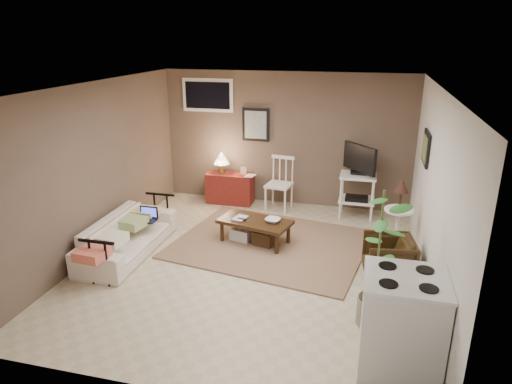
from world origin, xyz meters
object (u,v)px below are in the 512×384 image
(red_console, at_px, (229,185))
(armchair, at_px, (389,256))
(potted_plant, at_px, (378,255))
(stove, at_px, (402,323))
(coffee_table, at_px, (255,230))
(sofa, at_px, (127,230))
(side_table, at_px, (399,208))
(tv_stand, at_px, (358,180))
(spindle_chair, at_px, (279,185))

(red_console, xyz_separation_m, armchair, (2.81, -2.18, -0.03))
(red_console, xyz_separation_m, potted_plant, (2.63, -3.26, 0.50))
(stove, bearing_deg, red_console, 126.38)
(coffee_table, height_order, red_console, red_console)
(sofa, height_order, armchair, sofa)
(coffee_table, xyz_separation_m, potted_plant, (1.75, -1.66, 0.61))
(armchair, relative_size, potted_plant, 0.39)
(sofa, height_order, side_table, side_table)
(sofa, distance_m, armchair, 3.62)
(sofa, bearing_deg, tv_stand, -54.70)
(sofa, distance_m, potted_plant, 3.59)
(armchair, xyz_separation_m, stove, (0.06, -1.71, 0.18))
(side_table, bearing_deg, sofa, -165.55)
(tv_stand, bearing_deg, armchair, -76.67)
(red_console, relative_size, potted_plant, 0.62)
(red_console, bearing_deg, spindle_chair, -4.37)
(tv_stand, height_order, stove, tv_stand)
(red_console, distance_m, potted_plant, 4.22)
(coffee_table, distance_m, red_console, 1.84)
(red_console, height_order, side_table, side_table)
(potted_plant, distance_m, stove, 0.76)
(spindle_chair, height_order, potted_plant, potted_plant)
(armchair, distance_m, stove, 1.72)
(red_console, xyz_separation_m, spindle_chair, (0.96, -0.07, 0.10))
(red_console, height_order, spindle_chair, red_console)
(stove, bearing_deg, side_table, 88.31)
(sofa, xyz_separation_m, potted_plant, (3.44, -0.91, 0.48))
(red_console, xyz_separation_m, tv_stand, (2.33, -0.14, 0.33))
(sofa, height_order, potted_plant, potted_plant)
(armchair, bearing_deg, stove, -6.50)
(red_console, bearing_deg, coffee_table, -60.99)
(spindle_chair, relative_size, tv_stand, 0.75)
(coffee_table, relative_size, tv_stand, 0.91)
(coffee_table, relative_size, spindle_chair, 1.22)
(spindle_chair, xyz_separation_m, tv_stand, (1.37, -0.06, 0.23))
(potted_plant, bearing_deg, coffee_table, 136.48)
(spindle_chair, relative_size, armchair, 1.54)
(coffee_table, relative_size, side_table, 1.05)
(sofa, xyz_separation_m, spindle_chair, (1.76, 2.28, 0.09))
(tv_stand, xyz_separation_m, stove, (0.54, -3.76, -0.19))
(armchair, bearing_deg, red_console, -136.26)
(tv_stand, distance_m, stove, 3.80)
(sofa, xyz_separation_m, stove, (3.67, -1.54, 0.12))
(sofa, height_order, tv_stand, tv_stand)
(sofa, bearing_deg, side_table, -75.55)
(side_table, height_order, potted_plant, potted_plant)
(coffee_table, bearing_deg, spindle_chair, 87.30)
(side_table, distance_m, potted_plant, 1.91)
(sofa, height_order, spindle_chair, spindle_chair)
(spindle_chair, xyz_separation_m, potted_plant, (1.67, -3.19, 0.39))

